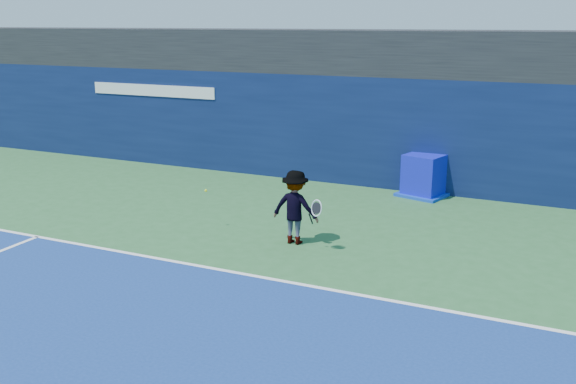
# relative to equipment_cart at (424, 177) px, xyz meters

# --- Properties ---
(ground) EXTENTS (80.00, 80.00, 0.00)m
(ground) POSITION_rel_equipment_cart_xyz_m (-1.68, -9.78, -0.50)
(ground) COLOR #2B5F31
(ground) RESTS_ON ground
(baseline) EXTENTS (24.00, 0.10, 0.01)m
(baseline) POSITION_rel_equipment_cart_xyz_m (-1.68, -6.78, -0.49)
(baseline) COLOR white
(baseline) RESTS_ON ground
(stadium_band) EXTENTS (36.00, 3.00, 1.20)m
(stadium_band) POSITION_rel_equipment_cart_xyz_m (-1.68, 1.72, 3.10)
(stadium_band) COLOR black
(stadium_band) RESTS_ON back_wall_assembly
(back_wall_assembly) EXTENTS (36.00, 1.03, 3.00)m
(back_wall_assembly) POSITION_rel_equipment_cart_xyz_m (-1.68, 0.72, 1.00)
(back_wall_assembly) COLOR #0B173C
(back_wall_assembly) RESTS_ON ground
(equipment_cart) EXTENTS (1.40, 1.40, 1.10)m
(equipment_cart) POSITION_rel_equipment_cart_xyz_m (0.00, 0.00, 0.00)
(equipment_cart) COLOR #0D11B6
(equipment_cart) RESTS_ON ground
(tennis_player) EXTENTS (1.23, 0.67, 1.53)m
(tennis_player) POSITION_rel_equipment_cart_xyz_m (-1.55, -4.82, 0.27)
(tennis_player) COLOR white
(tennis_player) RESTS_ON ground
(tennis_ball) EXTENTS (0.06, 0.06, 0.06)m
(tennis_ball) POSITION_rel_equipment_cart_xyz_m (-3.73, -4.74, 0.36)
(tennis_ball) COLOR #CCD717
(tennis_ball) RESTS_ON ground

